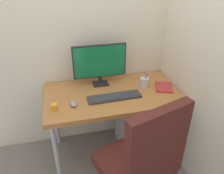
{
  "coord_description": "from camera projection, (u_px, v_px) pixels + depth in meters",
  "views": [
    {
      "loc": [
        -0.42,
        -1.7,
        1.79
      ],
      "look_at": [
        -0.02,
        -0.07,
        0.83
      ],
      "focal_mm": 35.67,
      "sensor_mm": 36.0,
      "label": 1
    }
  ],
  "objects": [
    {
      "name": "ground_plane",
      "position": [
        113.0,
        151.0,
        2.4
      ],
      "size": [
        8.0,
        8.0,
        0.0
      ],
      "primitive_type": "plane",
      "color": "slate"
    },
    {
      "name": "wall_back",
      "position": [
        103.0,
        10.0,
        2.02
      ],
      "size": [
        2.47,
        0.04,
        2.8
      ],
      "primitive_type": "cube",
      "color": "beige",
      "rests_on": "ground_plane"
    },
    {
      "name": "wall_side_right",
      "position": [
        201.0,
        19.0,
        1.7
      ],
      "size": [
        0.04,
        1.91,
        2.8
      ],
      "primitive_type": "cube",
      "color": "beige",
      "rests_on": "ground_plane"
    },
    {
      "name": "desk",
      "position": [
        113.0,
        98.0,
        2.07
      ],
      "size": [
        1.23,
        0.67,
        0.73
      ],
      "color": "#B27038",
      "rests_on": "ground_plane"
    },
    {
      "name": "office_chair",
      "position": [
        142.0,
        160.0,
        1.58
      ],
      "size": [
        0.62,
        0.6,
        1.07
      ],
      "color": "black",
      "rests_on": "ground_plane"
    },
    {
      "name": "filing_cabinet",
      "position": [
        141.0,
        122.0,
        2.34
      ],
      "size": [
        0.44,
        0.48,
        0.62
      ],
      "color": "#9EA0A5",
      "rests_on": "ground_plane"
    },
    {
      "name": "monitor",
      "position": [
        100.0,
        62.0,
        2.08
      ],
      "size": [
        0.5,
        0.12,
        0.4
      ],
      "color": "black",
      "rests_on": "desk"
    },
    {
      "name": "keyboard",
      "position": [
        114.0,
        97.0,
        1.96
      ],
      "size": [
        0.48,
        0.14,
        0.02
      ],
      "color": "#333338",
      "rests_on": "desk"
    },
    {
      "name": "mouse",
      "position": [
        73.0,
        103.0,
        1.86
      ],
      "size": [
        0.06,
        0.11,
        0.03
      ],
      "primitive_type": "ellipsoid",
      "rotation": [
        0.0,
        0.0,
        0.12
      ],
      "color": "gray",
      "rests_on": "desk"
    },
    {
      "name": "pen_holder",
      "position": [
        144.0,
        82.0,
        2.12
      ],
      "size": [
        0.08,
        0.08,
        0.17
      ],
      "color": "silver",
      "rests_on": "desk"
    },
    {
      "name": "notebook",
      "position": [
        164.0,
        87.0,
        2.11
      ],
      "size": [
        0.21,
        0.23,
        0.02
      ],
      "primitive_type": "cube",
      "rotation": [
        0.0,
        0.0,
        -0.36
      ],
      "color": "#B23333",
      "rests_on": "desk"
    },
    {
      "name": "desk_clamp_accessory",
      "position": [
        55.0,
        107.0,
        1.79
      ],
      "size": [
        0.04,
        0.04,
        0.06
      ],
      "primitive_type": "cube",
      "color": "orange",
      "rests_on": "desk"
    }
  ]
}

